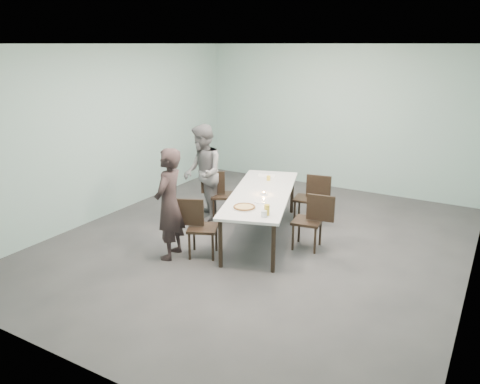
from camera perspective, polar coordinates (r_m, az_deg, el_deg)
The scene contains 16 objects.
ground at distance 7.44m, azimuth 2.28°, elevation -6.16°, with size 7.00×7.00×0.00m, color #333335.
room_shell at distance 6.88m, azimuth 2.48°, elevation 9.46°, with size 6.02×7.02×3.01m.
table at distance 7.45m, azimuth 2.65°, elevation -0.43°, with size 1.66×2.75×0.75m.
chair_near_left at distance 6.85m, azimuth -5.23°, elevation -3.83°, with size 0.65×0.55×0.87m.
chair_far_left at distance 8.28m, azimuth -2.54°, elevation 0.05°, with size 0.65×0.57×0.87m.
chair_near_right at distance 7.13m, azimuth 8.87°, elevation -3.11°, with size 0.63×0.47×0.87m.
chair_far_right at distance 8.16m, azimuth 8.74°, elevation -0.41°, with size 0.64×0.48×0.87m.
diner_near at distance 6.75m, azimuth -8.63°, elevation -1.47°, with size 0.59×0.39×1.63m, color black.
diner_far at distance 8.18m, azimuth -4.58°, elevation 2.32°, with size 0.82×0.64×1.70m, color slate.
pizza at distance 6.69m, azimuth 0.53°, elevation -1.86°, with size 0.34×0.34×0.04m.
side_plate at distance 6.96m, azimuth 2.52°, elevation -1.22°, with size 0.18×0.18×0.01m, color white.
beer_glass at distance 6.42m, azimuth 3.30°, elevation -2.20°, with size 0.08×0.08×0.15m, color gold.
water_tumbler at distance 6.36m, azimuth 2.93°, elevation -2.68°, with size 0.08×0.08×0.09m, color silver.
tealight at distance 7.31m, azimuth 2.90°, elevation -0.16°, with size 0.06×0.06×0.05m.
amber_tumbler at distance 8.07m, azimuth 3.49°, elevation 1.71°, with size 0.07×0.07×0.08m, color gold.
menu at distance 8.36m, azimuth 3.23°, elevation 2.01°, with size 0.30×0.22×0.01m, color silver.
Camera 1 is at (3.15, -6.04, 3.00)m, focal length 35.00 mm.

